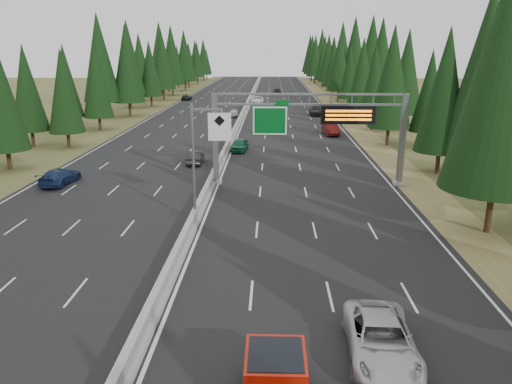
% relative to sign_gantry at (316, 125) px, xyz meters
% --- Properties ---
extents(road, '(32.00, 260.00, 0.08)m').
position_rel_sign_gantry_xyz_m(road, '(-8.92, 45.12, -5.23)').
color(road, black).
rests_on(road, ground).
extents(shoulder_right, '(3.60, 260.00, 0.06)m').
position_rel_sign_gantry_xyz_m(shoulder_right, '(8.88, 45.12, -5.24)').
color(shoulder_right, olive).
rests_on(shoulder_right, ground).
extents(shoulder_left, '(3.60, 260.00, 0.06)m').
position_rel_sign_gantry_xyz_m(shoulder_left, '(-26.72, 45.12, -5.24)').
color(shoulder_left, '#4A4F25').
rests_on(shoulder_left, ground).
extents(median_barrier, '(0.70, 260.00, 0.85)m').
position_rel_sign_gantry_xyz_m(median_barrier, '(-8.92, 45.12, -4.85)').
color(median_barrier, gray).
rests_on(median_barrier, road).
extents(sign_gantry, '(16.75, 0.98, 7.80)m').
position_rel_sign_gantry_xyz_m(sign_gantry, '(0.00, 0.00, 0.00)').
color(sign_gantry, slate).
rests_on(sign_gantry, road).
extents(hov_sign_pole, '(2.80, 0.50, 8.00)m').
position_rel_sign_gantry_xyz_m(hov_sign_pole, '(-8.33, -9.92, -0.54)').
color(hov_sign_pole, slate).
rests_on(hov_sign_pole, road).
extents(tree_row_right, '(12.08, 243.96, 18.86)m').
position_rel_sign_gantry_xyz_m(tree_row_right, '(13.17, 42.41, 4.15)').
color(tree_row_right, black).
rests_on(tree_row_right, ground).
extents(tree_row_left, '(11.94, 240.61, 18.79)m').
position_rel_sign_gantry_xyz_m(tree_row_left, '(-30.98, 30.41, 3.79)').
color(tree_row_left, black).
rests_on(tree_row_left, ground).
extents(silver_minivan, '(2.74, 5.55, 1.51)m').
position_rel_sign_gantry_xyz_m(silver_minivan, '(0.45, -25.24, -4.43)').
color(silver_minivan, '#BAB9BF').
rests_on(silver_minivan, road).
extents(car_ahead_green, '(2.05, 4.24, 1.40)m').
position_rel_sign_gantry_xyz_m(car_ahead_green, '(-7.42, 14.58, -4.49)').
color(car_ahead_green, '#125132').
rests_on(car_ahead_green, road).
extents(car_ahead_dkred, '(2.14, 5.01, 1.60)m').
position_rel_sign_gantry_xyz_m(car_ahead_dkred, '(4.31, 26.21, -4.39)').
color(car_ahead_dkred, '#5D100D').
rests_on(car_ahead_dkred, road).
extents(car_ahead_dkgrey, '(2.38, 5.64, 1.62)m').
position_rel_sign_gantry_xyz_m(car_ahead_dkgrey, '(4.09, 47.31, -4.38)').
color(car_ahead_dkgrey, black).
rests_on(car_ahead_dkgrey, road).
extents(car_ahead_white, '(2.60, 5.42, 1.49)m').
position_rel_sign_gantry_xyz_m(car_ahead_white, '(-6.87, 67.09, -4.44)').
color(car_ahead_white, white).
rests_on(car_ahead_white, road).
extents(car_ahead_far, '(2.37, 4.87, 1.60)m').
position_rel_sign_gantry_xyz_m(car_ahead_far, '(-2.44, 89.86, -4.39)').
color(car_ahead_far, black).
rests_on(car_ahead_far, road).
extents(car_onc_near, '(1.52, 4.09, 1.34)m').
position_rel_sign_gantry_xyz_m(car_onc_near, '(-11.56, 7.77, -4.52)').
color(car_onc_near, black).
rests_on(car_onc_near, road).
extents(car_onc_blue, '(2.44, 5.02, 1.41)m').
position_rel_sign_gantry_xyz_m(car_onc_blue, '(-22.09, -0.62, -4.49)').
color(car_onc_blue, '#16264F').
rests_on(car_onc_blue, road).
extents(car_onc_white, '(1.81, 3.84, 1.27)m').
position_rel_sign_gantry_xyz_m(car_onc_white, '(-10.42, 45.01, -4.55)').
color(car_onc_white, silver).
rests_on(car_onc_white, road).
extents(car_onc_far, '(2.38, 4.71, 1.28)m').
position_rel_sign_gantry_xyz_m(car_onc_far, '(-23.42, 73.85, -4.55)').
color(car_onc_far, black).
rests_on(car_onc_far, road).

